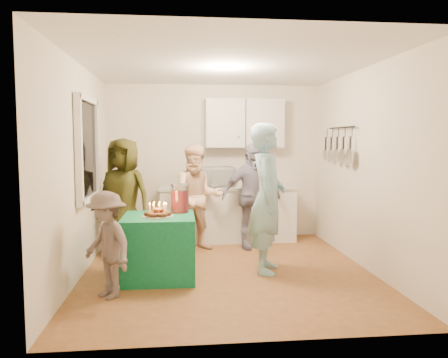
{
  "coord_description": "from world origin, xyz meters",
  "views": [
    {
      "loc": [
        -0.6,
        -5.42,
        1.66
      ],
      "look_at": [
        0.0,
        0.35,
        1.15
      ],
      "focal_mm": 35.0,
      "sensor_mm": 36.0,
      "label": 1
    }
  ],
  "objects": [
    {
      "name": "man_birthday",
      "position": [
        0.51,
        -0.06,
        0.94
      ],
      "size": [
        0.61,
        0.78,
        1.88
      ],
      "primitive_type": "imported",
      "rotation": [
        0.0,
        0.0,
        1.31
      ],
      "color": "#93C4D7",
      "rests_on": "floor"
    },
    {
      "name": "upper_cabinet",
      "position": [
        0.5,
        1.85,
        1.95
      ],
      "size": [
        1.3,
        0.3,
        0.8
      ],
      "primitive_type": "cube",
      "color": "white",
      "rests_on": "back_wall"
    },
    {
      "name": "woman_back_center",
      "position": [
        -0.32,
        1.13,
        0.8
      ],
      "size": [
        0.82,
        0.66,
        1.61
      ],
      "primitive_type": "imported",
      "rotation": [
        0.0,
        0.0,
        0.07
      ],
      "color": "#F8AA81",
      "rests_on": "floor"
    },
    {
      "name": "microwave",
      "position": [
        0.01,
        1.7,
        1.07
      ],
      "size": [
        0.63,
        0.48,
        0.32
      ],
      "primitive_type": "imported",
      "rotation": [
        0.0,
        0.0,
        0.17
      ],
      "color": "white",
      "rests_on": "countertop"
    },
    {
      "name": "back_wall",
      "position": [
        0.0,
        2.0,
        1.3
      ],
      "size": [
        3.6,
        3.6,
        0.0
      ],
      "primitive_type": "plane",
      "color": "silver",
      "rests_on": "floor"
    },
    {
      "name": "child_near_left",
      "position": [
        -1.36,
        -0.81,
        0.57
      ],
      "size": [
        0.8,
        0.83,
        1.14
      ],
      "primitive_type": "imported",
      "rotation": [
        0.0,
        0.0,
        -0.86
      ],
      "color": "#584A47",
      "rests_on": "floor"
    },
    {
      "name": "punch_jar",
      "position": [
        -0.59,
        0.04,
        0.93
      ],
      "size": [
        0.22,
        0.22,
        0.34
      ],
      "primitive_type": "cylinder",
      "color": "red",
      "rests_on": "party_table"
    },
    {
      "name": "counter",
      "position": [
        0.2,
        1.7,
        0.43
      ],
      "size": [
        2.2,
        0.58,
        0.86
      ],
      "primitive_type": "cube",
      "color": "white",
      "rests_on": "floor"
    },
    {
      "name": "woman_back_right",
      "position": [
        0.51,
        1.17,
        0.81
      ],
      "size": [
        1.01,
        0.57,
        1.62
      ],
      "primitive_type": "imported",
      "rotation": [
        0.0,
        0.0,
        0.19
      ],
      "color": "#171037",
      "rests_on": "floor"
    },
    {
      "name": "countertop",
      "position": [
        0.2,
        1.7,
        0.89
      ],
      "size": [
        2.24,
        0.62,
        0.05
      ],
      "primitive_type": "cube",
      "color": "beige",
      "rests_on": "counter"
    },
    {
      "name": "right_wall",
      "position": [
        1.8,
        0.0,
        1.3
      ],
      "size": [
        4.0,
        4.0,
        0.0
      ],
      "primitive_type": "plane",
      "color": "silver",
      "rests_on": "floor"
    },
    {
      "name": "party_table",
      "position": [
        -0.85,
        -0.18,
        0.38
      ],
      "size": [
        0.86,
        0.86,
        0.76
      ],
      "primitive_type": "cube",
      "rotation": [
        0.0,
        0.0,
        -0.01
      ],
      "color": "#106D40",
      "rests_on": "floor"
    },
    {
      "name": "floor",
      "position": [
        0.0,
        0.0,
        0.0
      ],
      "size": [
        4.0,
        4.0,
        0.0
      ],
      "primitive_type": "plane",
      "color": "brown",
      "rests_on": "ground"
    },
    {
      "name": "left_wall",
      "position": [
        -1.8,
        0.0,
        1.3
      ],
      "size": [
        4.0,
        4.0,
        0.0
      ],
      "primitive_type": "plane",
      "color": "silver",
      "rests_on": "floor"
    },
    {
      "name": "donut_cake",
      "position": [
        -0.85,
        -0.25,
        0.85
      ],
      "size": [
        0.38,
        0.38,
        0.18
      ],
      "primitive_type": null,
      "color": "#381C0C",
      "rests_on": "party_table"
    },
    {
      "name": "woman_back_left",
      "position": [
        -1.4,
        0.95,
        0.85
      ],
      "size": [
        0.97,
        0.82,
        1.7
      ],
      "primitive_type": "imported",
      "rotation": [
        0.0,
        0.0,
        -0.39
      ],
      "color": "#5D5E1A",
      "rests_on": "floor"
    },
    {
      "name": "ceiling",
      "position": [
        0.0,
        0.0,
        2.6
      ],
      "size": [
        4.0,
        4.0,
        0.0
      ],
      "primitive_type": "plane",
      "color": "white",
      "rests_on": "floor"
    },
    {
      "name": "window_night",
      "position": [
        -1.77,
        0.3,
        1.55
      ],
      "size": [
        0.04,
        1.0,
        1.2
      ],
      "primitive_type": "cube",
      "color": "black",
      "rests_on": "left_wall"
    },
    {
      "name": "pot_rack",
      "position": [
        1.72,
        0.7,
        1.6
      ],
      "size": [
        0.12,
        1.0,
        0.6
      ],
      "primitive_type": "cube",
      "color": "black",
      "rests_on": "right_wall"
    }
  ]
}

